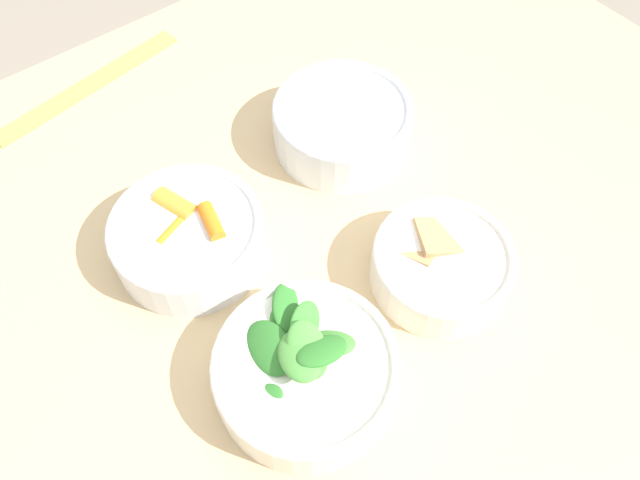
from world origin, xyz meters
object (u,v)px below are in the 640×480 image
ruler (90,85)px  bowl_beans_hotdog (342,125)px  bowl_greens (305,368)px  bowl_cookies (441,264)px  bowl_carrots (188,236)px

ruler → bowl_beans_hotdog: bearing=-54.6°
bowl_beans_hotdog → bowl_greens: bearing=-135.4°
bowl_cookies → ruler: 0.51m
bowl_beans_hotdog → bowl_carrots: bearing=-173.9°
bowl_greens → bowl_carrots: bearing=92.3°
bowl_beans_hotdog → bowl_cookies: (-0.04, -0.21, -0.00)m
bowl_greens → bowl_beans_hotdog: 0.31m
bowl_carrots → bowl_beans_hotdog: (0.23, 0.02, -0.00)m
bowl_carrots → ruler: size_ratio=0.59×
bowl_carrots → ruler: (0.03, 0.30, -0.03)m
bowl_beans_hotdog → ruler: bearing=125.4°
bowl_carrots → bowl_beans_hotdog: same height
bowl_greens → bowl_cookies: (0.18, 0.01, -0.00)m
bowl_carrots → bowl_greens: (0.01, -0.19, 0.00)m
bowl_beans_hotdog → bowl_cookies: bearing=-101.0°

